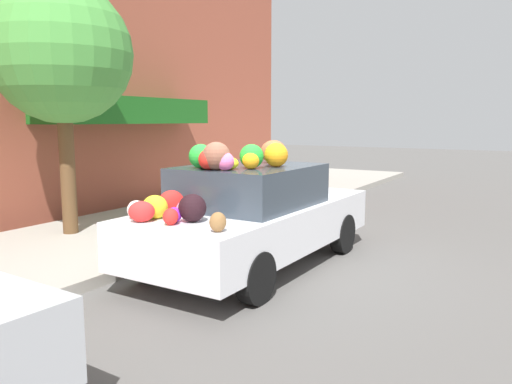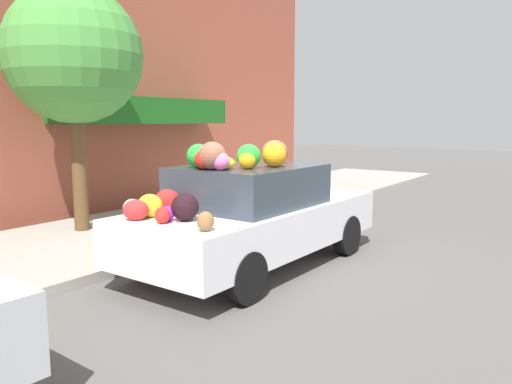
% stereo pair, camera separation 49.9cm
% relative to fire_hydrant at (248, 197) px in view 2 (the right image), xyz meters
% --- Properties ---
extents(ground_plane, '(60.00, 60.00, 0.00)m').
position_rel_fire_hydrant_xyz_m(ground_plane, '(-2.29, -1.79, -0.49)').
color(ground_plane, '#565451').
extents(sidewalk_curb, '(24.00, 3.20, 0.15)m').
position_rel_fire_hydrant_xyz_m(sidewalk_curb, '(-2.29, 0.91, -0.42)').
color(sidewalk_curb, '#9E998E').
rests_on(sidewalk_curb, ground).
extents(building_facade, '(18.00, 1.20, 6.27)m').
position_rel_fire_hydrant_xyz_m(building_facade, '(-2.16, 3.12, 2.59)').
color(building_facade, '#9E4C38').
rests_on(building_facade, ground).
extents(street_tree, '(2.20, 2.20, 3.96)m').
position_rel_fire_hydrant_xyz_m(street_tree, '(-2.70, 1.48, 2.50)').
color(street_tree, brown).
rests_on(street_tree, sidewalk_curb).
extents(fire_hydrant, '(0.20, 0.20, 0.70)m').
position_rel_fire_hydrant_xyz_m(fire_hydrant, '(0.00, 0.00, 0.00)').
color(fire_hydrant, red).
rests_on(fire_hydrant, sidewalk_curb).
extents(art_car, '(4.01, 1.74, 1.72)m').
position_rel_fire_hydrant_xyz_m(art_car, '(-2.35, -1.80, 0.25)').
color(art_car, silver).
rests_on(art_car, ground).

